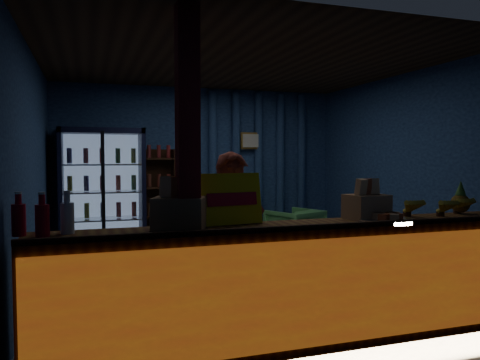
% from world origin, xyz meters
% --- Properties ---
extents(ground, '(4.60, 4.60, 0.00)m').
position_xyz_m(ground, '(0.00, 0.00, 0.00)').
color(ground, '#515154').
rests_on(ground, ground).
extents(room_walls, '(4.60, 4.60, 4.60)m').
position_xyz_m(room_walls, '(0.00, 0.00, 1.57)').
color(room_walls, navy).
rests_on(room_walls, ground).
extents(counter, '(4.40, 0.57, 0.99)m').
position_xyz_m(counter, '(0.00, -1.91, 0.48)').
color(counter, brown).
rests_on(counter, ground).
extents(support_post, '(0.16, 0.16, 2.60)m').
position_xyz_m(support_post, '(-1.05, -1.90, 1.30)').
color(support_post, maroon).
rests_on(support_post, ground).
extents(beverage_cooler, '(1.20, 0.62, 1.90)m').
position_xyz_m(beverage_cooler, '(-1.55, 1.92, 0.93)').
color(beverage_cooler, black).
rests_on(beverage_cooler, ground).
extents(bottle_shelf, '(0.50, 0.28, 1.60)m').
position_xyz_m(bottle_shelf, '(-0.70, 2.06, 0.79)').
color(bottle_shelf, '#381C11').
rests_on(bottle_shelf, ground).
extents(curtain_folds, '(1.74, 0.14, 2.50)m').
position_xyz_m(curtain_folds, '(1.00, 2.14, 1.30)').
color(curtain_folds, navy).
rests_on(curtain_folds, room_walls).
extents(framed_picture, '(0.36, 0.04, 0.28)m').
position_xyz_m(framed_picture, '(0.85, 2.10, 1.75)').
color(framed_picture, gold).
rests_on(framed_picture, room_walls).
extents(shopkeeper, '(0.63, 0.49, 1.54)m').
position_xyz_m(shopkeeper, '(-0.55, -1.41, 0.77)').
color(shopkeeper, maroon).
rests_on(shopkeeper, ground).
extents(green_chair, '(0.94, 0.95, 0.67)m').
position_xyz_m(green_chair, '(1.33, 1.40, 0.33)').
color(green_chair, '#5EBC60').
rests_on(green_chair, ground).
extents(side_table, '(0.71, 0.58, 0.67)m').
position_xyz_m(side_table, '(0.24, 1.51, 0.28)').
color(side_table, '#381C11').
rests_on(side_table, ground).
extents(yellow_sign, '(0.52, 0.17, 0.41)m').
position_xyz_m(yellow_sign, '(-0.66, -1.73, 1.16)').
color(yellow_sign, yellow).
rests_on(yellow_sign, counter).
extents(soda_bottles, '(0.41, 0.17, 0.30)m').
position_xyz_m(soda_bottles, '(-2.05, -1.81, 1.07)').
color(soda_bottles, '#AA0B1E').
rests_on(soda_bottles, counter).
extents(snack_box_left, '(0.46, 0.42, 0.40)m').
position_xyz_m(snack_box_left, '(-1.11, -1.85, 1.09)').
color(snack_box_left, '#AA7C52').
rests_on(snack_box_left, counter).
extents(snack_box_centre, '(0.36, 0.31, 0.35)m').
position_xyz_m(snack_box_centre, '(0.54, -1.80, 1.07)').
color(snack_box_centre, '#AA7C52').
rests_on(snack_box_centre, counter).
extents(pastry_tray, '(0.48, 0.48, 0.08)m').
position_xyz_m(pastry_tray, '(0.61, -1.98, 0.98)').
color(pastry_tray, silver).
rests_on(pastry_tray, counter).
extents(banana_bunches, '(0.82, 0.31, 0.18)m').
position_xyz_m(banana_bunches, '(1.30, -1.80, 1.04)').
color(banana_bunches, gold).
rests_on(banana_bunches, counter).
extents(pineapple, '(0.18, 0.18, 0.31)m').
position_xyz_m(pineapple, '(1.60, -1.74, 1.08)').
color(pineapple, brown).
rests_on(pineapple, counter).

